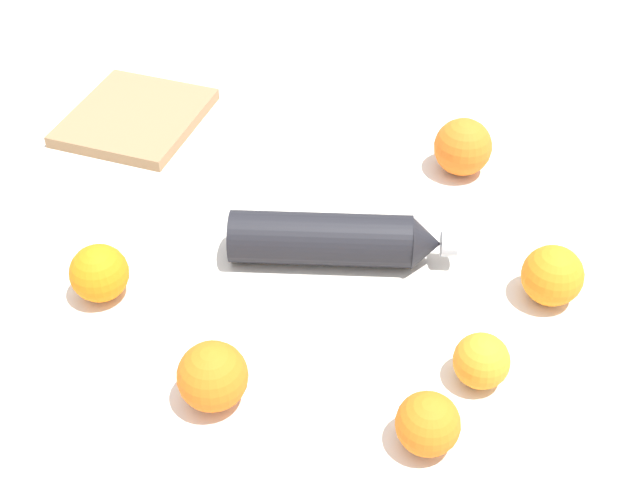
{
  "coord_description": "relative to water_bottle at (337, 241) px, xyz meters",
  "views": [
    {
      "loc": [
        0.68,
        0.41,
        0.72
      ],
      "look_at": [
        0.0,
        0.05,
        0.03
      ],
      "focal_mm": 46.66,
      "sensor_mm": 36.0,
      "label": 1
    }
  ],
  "objects": [
    {
      "name": "water_bottle",
      "position": [
        0.0,
        0.0,
        0.0
      ],
      "size": [
        0.17,
        0.28,
        0.07
      ],
      "rotation": [
        0.0,
        0.0,
        2.01
      ],
      "color": "black",
      "rests_on": "ground_plane"
    },
    {
      "name": "orange_3",
      "position": [
        0.1,
        0.22,
        -0.0
      ],
      "size": [
        0.06,
        0.06,
        0.06
      ],
      "primitive_type": "sphere",
      "color": "orange",
      "rests_on": "ground_plane"
    },
    {
      "name": "cutting_board",
      "position": [
        -0.13,
        -0.42,
        -0.02
      ],
      "size": [
        0.23,
        0.22,
        0.02
      ],
      "primitive_type": "cube",
      "rotation": [
        0.0,
        0.0,
        0.15
      ],
      "color": "#99724C",
      "rests_on": "ground_plane"
    },
    {
      "name": "orange_0",
      "position": [
        0.25,
        -0.02,
        0.0
      ],
      "size": [
        0.08,
        0.08,
        0.08
      ],
      "primitive_type": "sphere",
      "color": "orange",
      "rests_on": "ground_plane"
    },
    {
      "name": "orange_1",
      "position": [
        -0.06,
        0.26,
        0.0
      ],
      "size": [
        0.07,
        0.07,
        0.07
      ],
      "primitive_type": "sphere",
      "color": "orange",
      "rests_on": "ground_plane"
    },
    {
      "name": "ground_plane",
      "position": [
        0.01,
        -0.07,
        -0.03
      ],
      "size": [
        2.4,
        2.4,
        0.0
      ],
      "primitive_type": "plane",
      "color": "silver"
    },
    {
      "name": "orange_5",
      "position": [
        0.18,
        -0.22,
        0.0
      ],
      "size": [
        0.07,
        0.07,
        0.07
      ],
      "primitive_type": "sphere",
      "color": "orange",
      "rests_on": "ground_plane"
    },
    {
      "name": "orange_2",
      "position": [
        0.2,
        0.2,
        -0.0
      ],
      "size": [
        0.07,
        0.07,
        0.07
      ],
      "primitive_type": "sphere",
      "color": "orange",
      "rests_on": "ground_plane"
    },
    {
      "name": "orange_4",
      "position": [
        -0.25,
        0.07,
        0.01
      ],
      "size": [
        0.08,
        0.08,
        0.08
      ],
      "primitive_type": "sphere",
      "color": "orange",
      "rests_on": "ground_plane"
    }
  ]
}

